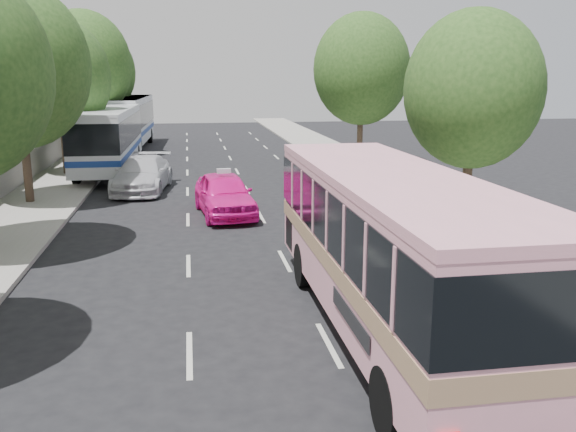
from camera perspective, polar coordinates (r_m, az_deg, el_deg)
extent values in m
plane|color=black|center=(14.77, -1.77, -8.97)|extent=(120.00, 120.00, 0.00)
cube|color=#9E998E|center=(34.68, -20.38, 3.17)|extent=(4.00, 90.00, 0.15)
cube|color=#9E998E|center=(35.53, 7.65, 4.07)|extent=(4.00, 90.00, 0.12)
cube|color=#9E998E|center=(34.95, -23.39, 4.36)|extent=(0.30, 90.00, 1.50)
cylinder|color=#38281E|center=(28.67, -23.28, 4.70)|extent=(0.36, 0.36, 3.80)
ellipsoid|color=#244719|center=(28.44, -24.01, 12.69)|extent=(6.00, 6.00, 6.90)
sphere|color=#244719|center=(28.09, -23.59, 15.20)|extent=(3.90, 3.90, 3.90)
cylinder|color=#38281E|center=(36.43, -20.16, 6.29)|extent=(0.36, 0.36, 3.50)
ellipsoid|color=#244719|center=(36.23, -20.63, 12.07)|extent=(5.52, 5.52, 6.35)
sphere|color=#244719|center=(35.87, -20.22, 13.87)|extent=(3.59, 3.59, 3.59)
cylinder|color=#38281E|center=(44.24, -18.17, 7.81)|extent=(0.36, 0.36, 3.99)
ellipsoid|color=#244719|center=(44.10, -18.57, 13.25)|extent=(6.30, 6.30, 7.24)
sphere|color=#244719|center=(43.78, -18.22, 14.93)|extent=(4.09, 4.09, 4.09)
cylinder|color=#38281E|center=(52.17, -17.08, 8.44)|extent=(0.36, 0.36, 3.72)
ellipsoid|color=#244719|center=(52.04, -17.37, 12.74)|extent=(5.88, 5.88, 6.76)
sphere|color=#244719|center=(51.71, -17.06, 14.07)|extent=(3.82, 3.82, 3.82)
cylinder|color=#38281E|center=(24.30, 16.40, 3.23)|extent=(0.36, 0.36, 3.23)
ellipsoid|color=#244719|center=(23.98, 16.93, 11.26)|extent=(5.10, 5.10, 5.87)
sphere|color=#244719|center=(23.89, 18.30, 13.61)|extent=(3.32, 3.31, 3.31)
cylinder|color=#38281E|center=(39.26, 6.74, 7.64)|extent=(0.36, 0.36, 3.80)
ellipsoid|color=#244719|center=(39.09, 6.90, 13.49)|extent=(6.00, 6.00, 6.90)
sphere|color=#244719|center=(38.94, 7.66, 15.24)|extent=(3.90, 3.90, 3.90)
cube|color=pink|center=(13.13, 9.60, -2.43)|extent=(2.81, 11.15, 2.99)
cube|color=#9E7A59|center=(13.22, 9.54, -3.87)|extent=(2.85, 11.17, 0.39)
cube|color=black|center=(13.00, 9.69, -0.11)|extent=(2.86, 11.18, 1.23)
cube|color=pink|center=(12.83, 9.83, 3.63)|extent=(2.83, 11.17, 0.18)
cylinder|color=black|center=(16.34, 1.46, -4.60)|extent=(0.34, 1.16, 1.16)
cylinder|color=black|center=(16.97, 9.75, -4.12)|extent=(0.34, 1.16, 1.16)
cylinder|color=black|center=(9.99, 9.51, -16.86)|extent=(0.34, 1.16, 1.16)
cylinder|color=black|center=(10.99, 22.31, -14.80)|extent=(0.34, 1.16, 1.16)
imported|color=#F8159C|center=(24.66, -5.97, 2.04)|extent=(2.57, 5.23, 1.72)
imported|color=silver|center=(30.51, -13.46, 3.82)|extent=(3.01, 5.97, 1.66)
cube|color=silver|center=(36.89, -16.43, 7.20)|extent=(2.73, 12.26, 3.11)
cube|color=black|center=(36.86, -16.47, 7.79)|extent=(2.78, 12.29, 1.53)
cube|color=navy|center=(36.97, -16.35, 5.99)|extent=(2.77, 12.28, 0.31)
cube|color=silver|center=(36.78, -16.58, 9.50)|extent=(2.75, 12.28, 0.14)
cylinder|color=black|center=(41.03, -17.19, 5.50)|extent=(0.34, 1.13, 1.12)
cylinder|color=black|center=(40.76, -13.98, 5.65)|extent=(0.34, 1.13, 1.12)
cylinder|color=black|center=(33.07, -19.19, 3.67)|extent=(0.34, 1.13, 1.12)
cylinder|color=black|center=(32.72, -15.22, 3.84)|extent=(0.34, 1.13, 1.12)
cube|color=silver|center=(48.60, -14.78, 8.74)|extent=(3.16, 13.08, 3.31)
cube|color=black|center=(48.57, -14.81, 9.22)|extent=(3.22, 13.12, 1.63)
cube|color=navy|center=(48.66, -14.72, 7.76)|extent=(3.21, 13.11, 0.33)
cube|color=silver|center=(48.51, -14.89, 10.60)|extent=(3.19, 13.10, 0.15)
cylinder|color=black|center=(52.96, -15.47, 7.23)|extent=(0.38, 1.20, 1.19)
cylinder|color=black|center=(52.68, -12.79, 7.35)|extent=(0.38, 1.20, 1.19)
cylinder|color=black|center=(44.43, -16.95, 6.10)|extent=(0.38, 1.20, 1.19)
cylinder|color=black|center=(44.10, -13.78, 6.24)|extent=(0.38, 1.20, 1.19)
cube|color=silver|center=(24.49, -6.03, 4.22)|extent=(0.57, 0.24, 0.18)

